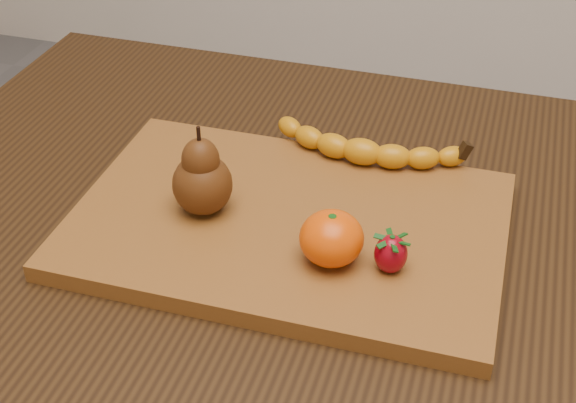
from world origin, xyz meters
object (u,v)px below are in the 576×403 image
(table, at_px, (313,279))
(pear, at_px, (201,170))
(mandarin, at_px, (332,238))
(cutting_board, at_px, (288,224))

(table, height_order, pear, pear)
(pear, relative_size, mandarin, 1.57)
(table, distance_m, cutting_board, 0.12)
(pear, bearing_deg, cutting_board, 7.81)
(table, height_order, mandarin, mandarin)
(cutting_board, distance_m, pear, 0.11)
(cutting_board, relative_size, mandarin, 7.14)
(table, relative_size, mandarin, 15.86)
(pear, xyz_separation_m, mandarin, (0.15, -0.04, -0.02))
(mandarin, bearing_deg, pear, 164.23)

